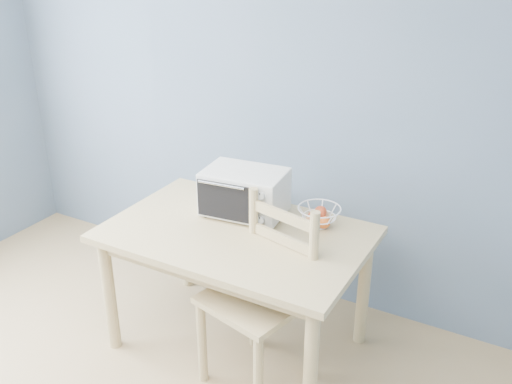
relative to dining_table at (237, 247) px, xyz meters
The scene contains 4 objects.
dining_table is the anchor object (origin of this frame).
toaster_oven 0.32m from the dining_table, 112.17° to the left, with size 0.48×0.38×0.27m.
fruit_basket 0.48m from the dining_table, 36.94° to the left, with size 0.29×0.29×0.12m.
dining_chair 0.33m from the dining_table, 32.91° to the right, with size 0.57×0.57×1.01m.
Camera 1 is at (1.67, -0.78, 2.21)m, focal length 40.00 mm.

